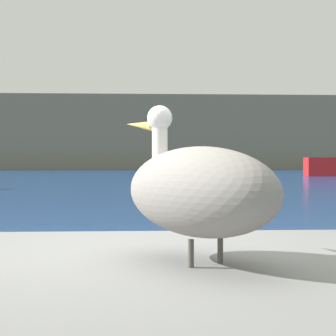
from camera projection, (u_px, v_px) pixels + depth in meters
hillside_backdrop at (136, 134)px, 71.50m from camera, size 140.00×13.49×8.58m
pelican at (198, 190)px, 3.02m from camera, size 1.03×1.31×0.86m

